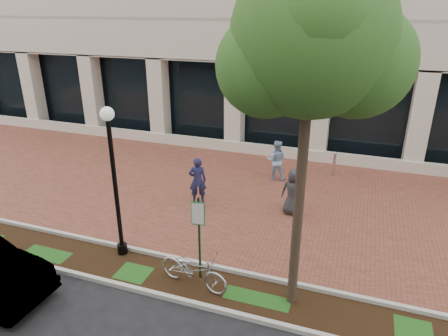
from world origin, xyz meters
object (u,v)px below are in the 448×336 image
(pedestrian_mid, at_px, (276,160))
(pedestrian_right, at_px, (293,192))
(street_tree, at_px, (314,48))
(parking_sign, at_px, (199,228))
(lamppost, at_px, (114,176))
(pedestrian_left, at_px, (198,180))
(locked_bicycle, at_px, (193,269))
(bollard, at_px, (334,164))

(pedestrian_mid, height_order, pedestrian_right, pedestrian_mid)
(pedestrian_right, bearing_deg, street_tree, 97.73)
(parking_sign, relative_size, lamppost, 0.54)
(pedestrian_left, relative_size, pedestrian_right, 1.07)
(parking_sign, xyz_separation_m, lamppost, (-2.51, 0.30, 0.92))
(lamppost, xyz_separation_m, street_tree, (4.95, -0.35, 3.42))
(street_tree, bearing_deg, locked_bicycle, -173.35)
(parking_sign, distance_m, pedestrian_mid, 6.94)
(bollard, bearing_deg, locked_bicycle, -107.55)
(parking_sign, relative_size, pedestrian_right, 1.44)
(locked_bicycle, xyz_separation_m, pedestrian_right, (1.62, 4.58, 0.30))
(street_tree, xyz_separation_m, pedestrian_right, (-0.84, 4.30, -5.02))
(lamppost, xyz_separation_m, bollard, (5.13, 7.73, -1.87))
(parking_sign, height_order, street_tree, street_tree)
(pedestrian_left, height_order, bollard, pedestrian_left)
(lamppost, distance_m, pedestrian_mid, 7.39)
(locked_bicycle, relative_size, pedestrian_right, 1.19)
(pedestrian_left, distance_m, bollard, 5.96)
(lamppost, distance_m, street_tree, 6.02)
(parking_sign, xyz_separation_m, pedestrian_mid, (0.44, 6.89, -0.66))
(street_tree, relative_size, bollard, 7.22)
(street_tree, height_order, locked_bicycle, street_tree)
(locked_bicycle, relative_size, pedestrian_mid, 1.17)
(parking_sign, height_order, locked_bicycle, parking_sign)
(pedestrian_left, bearing_deg, parking_sign, 90.85)
(locked_bicycle, bearing_deg, pedestrian_right, -10.05)
(pedestrian_right, bearing_deg, pedestrian_left, 1.66)
(lamppost, height_order, pedestrian_right, lamppost)
(street_tree, height_order, pedestrian_right, street_tree)
(pedestrian_right, bearing_deg, bollard, -108.60)
(parking_sign, bearing_deg, street_tree, -8.81)
(parking_sign, distance_m, lamppost, 2.69)
(street_tree, distance_m, pedestrian_right, 6.66)
(bollard, bearing_deg, street_tree, -91.31)
(locked_bicycle, xyz_separation_m, pedestrian_mid, (0.46, 7.23, 0.32))
(lamppost, distance_m, pedestrian_right, 5.91)
(street_tree, distance_m, pedestrian_left, 7.61)
(pedestrian_mid, height_order, bollard, pedestrian_mid)
(pedestrian_mid, xyz_separation_m, bollard, (2.18, 1.14, -0.29))
(parking_sign, xyz_separation_m, locked_bicycle, (-0.03, -0.34, -0.98))
(pedestrian_mid, bearing_deg, pedestrian_left, 45.55)
(parking_sign, distance_m, locked_bicycle, 1.04)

